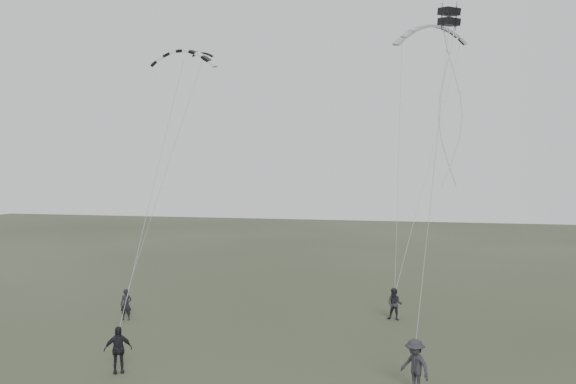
% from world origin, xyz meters
% --- Properties ---
extents(ground, '(140.00, 140.00, 0.00)m').
position_xyz_m(ground, '(0.00, 0.00, 0.00)').
color(ground, '#303925').
rests_on(ground, ground).
extents(flyer_left, '(0.68, 0.52, 1.66)m').
position_xyz_m(flyer_left, '(-8.24, 4.63, 0.83)').
color(flyer_left, black).
rests_on(flyer_left, ground).
extents(flyer_right, '(0.93, 0.79, 1.70)m').
position_xyz_m(flyer_right, '(5.74, 7.99, 0.85)').
color(flyer_right, '#242429').
rests_on(flyer_right, ground).
extents(flyer_center, '(1.15, 0.97, 1.84)m').
position_xyz_m(flyer_center, '(-4.49, -2.58, 0.92)').
color(flyer_center, black).
rests_on(flyer_center, ground).
extents(flyer_far, '(1.41, 1.36, 1.93)m').
position_xyz_m(flyer_far, '(6.93, -1.88, 0.96)').
color(flyer_far, '#27272D').
rests_on(flyer_far, ground).
extents(kite_dark_small, '(1.42, 0.85, 0.56)m').
position_xyz_m(kite_dark_small, '(-6.74, 11.84, 15.59)').
color(kite_dark_small, black).
rests_on(kite_dark_small, flyer_left).
extents(kite_pale_large, '(4.77, 2.45, 2.04)m').
position_xyz_m(kite_pale_large, '(7.58, 14.24, 17.08)').
color(kite_pale_large, '#9EA0A3').
rests_on(kite_pale_large, flyer_right).
extents(kite_striped, '(3.50, 1.97, 1.44)m').
position_xyz_m(kite_striped, '(-4.77, 4.45, 14.10)').
color(kite_striped, black).
rests_on(kite_striped, flyer_center).
extents(kite_box, '(1.06, 1.07, 0.85)m').
position_xyz_m(kite_box, '(8.20, 3.32, 14.68)').
color(kite_box, black).
rests_on(kite_box, flyer_far).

